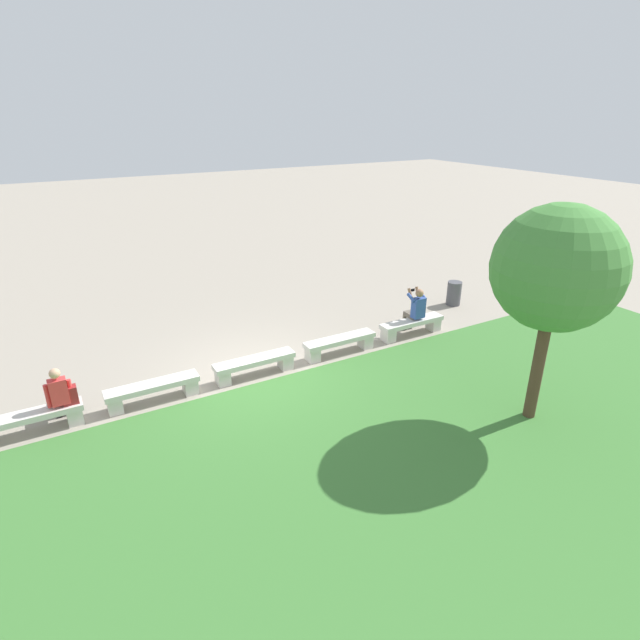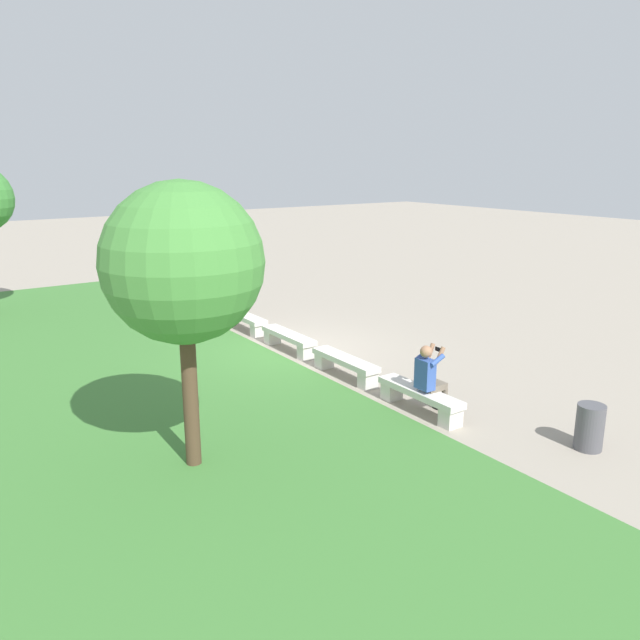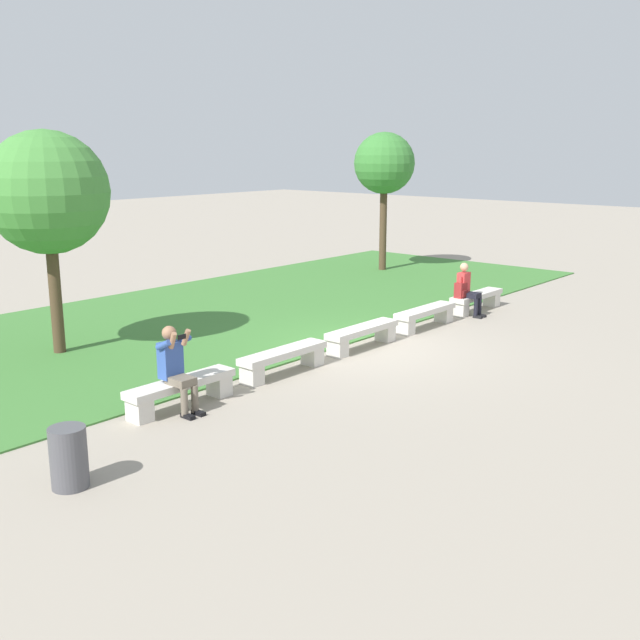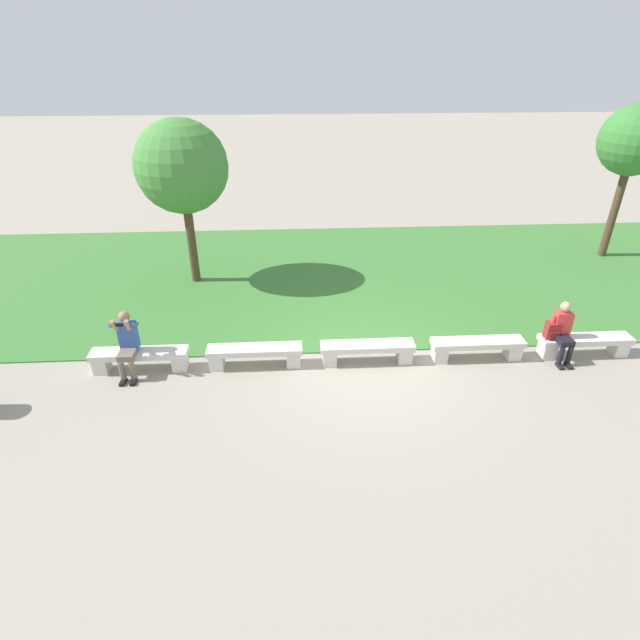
# 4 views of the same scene
# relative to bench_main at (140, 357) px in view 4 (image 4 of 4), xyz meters

# --- Properties ---
(ground_plane) EXTENTS (80.00, 80.00, 0.00)m
(ground_plane) POSITION_rel_bench_main_xyz_m (4.59, 0.00, -0.30)
(ground_plane) COLOR gray
(grass_strip) EXTENTS (23.09, 8.00, 0.03)m
(grass_strip) POSITION_rel_bench_main_xyz_m (4.59, 4.38, -0.28)
(grass_strip) COLOR #3D7533
(grass_strip) RESTS_ON ground
(bench_main) EXTENTS (1.91, 0.40, 0.45)m
(bench_main) POSITION_rel_bench_main_xyz_m (0.00, 0.00, 0.00)
(bench_main) COLOR beige
(bench_main) RESTS_ON ground
(bench_near) EXTENTS (1.91, 0.40, 0.45)m
(bench_near) POSITION_rel_bench_main_xyz_m (2.29, 0.00, 0.00)
(bench_near) COLOR beige
(bench_near) RESTS_ON ground
(bench_mid) EXTENTS (1.91, 0.40, 0.45)m
(bench_mid) POSITION_rel_bench_main_xyz_m (4.59, 0.00, 0.00)
(bench_mid) COLOR beige
(bench_mid) RESTS_ON ground
(bench_far) EXTENTS (1.91, 0.40, 0.45)m
(bench_far) POSITION_rel_bench_main_xyz_m (6.88, 0.00, 0.00)
(bench_far) COLOR beige
(bench_far) RESTS_ON ground
(bench_end) EXTENTS (1.91, 0.40, 0.45)m
(bench_end) POSITION_rel_bench_main_xyz_m (9.17, 0.00, 0.00)
(bench_end) COLOR beige
(bench_end) RESTS_ON ground
(person_photographer) EXTENTS (0.47, 0.72, 1.32)m
(person_photographer) POSITION_rel_bench_main_xyz_m (-0.15, -0.08, 0.44)
(person_photographer) COLOR black
(person_photographer) RESTS_ON ground
(person_distant) EXTENTS (0.48, 0.68, 1.26)m
(person_distant) POSITION_rel_bench_main_xyz_m (8.58, -0.07, 0.37)
(person_distant) COLOR black
(person_distant) RESTS_ON ground
(backpack) EXTENTS (0.28, 0.24, 0.43)m
(backpack) POSITION_rel_bench_main_xyz_m (8.41, 0.00, 0.33)
(backpack) COLOR maroon
(backpack) RESTS_ON bench_end
(tree_behind_wall) EXTENTS (1.93, 1.93, 4.39)m
(tree_behind_wall) POSITION_rel_bench_main_xyz_m (12.67, 5.39, 3.09)
(tree_behind_wall) COLOR #4C3826
(tree_behind_wall) RESTS_ON ground
(tree_left_background) EXTENTS (2.31, 2.31, 4.26)m
(tree_left_background) POSITION_rel_bench_main_xyz_m (0.44, 4.25, 2.79)
(tree_left_background) COLOR #4C3826
(tree_left_background) RESTS_ON ground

